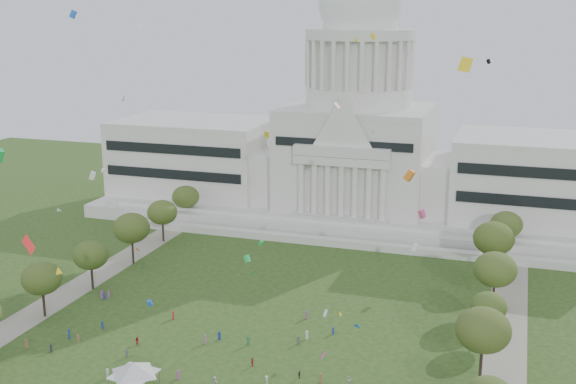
# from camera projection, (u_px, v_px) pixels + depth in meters

# --- Properties ---
(capitol) EXTENTS (160.00, 64.50, 91.30)m
(capitol) POSITION_uv_depth(u_px,v_px,m) (357.00, 146.00, 222.11)
(capitol) COLOR silver
(capitol) RESTS_ON ground
(path_left) EXTENTS (8.00, 160.00, 0.04)m
(path_left) POSITION_uv_depth(u_px,v_px,m) (69.00, 293.00, 164.95)
(path_left) COLOR gray
(path_left) RESTS_ON ground
(path_right) EXTENTS (8.00, 160.00, 0.04)m
(path_right) POSITION_uv_depth(u_px,v_px,m) (505.00, 353.00, 136.04)
(path_right) COLOR gray
(path_right) RESTS_ON ground
(row_tree_l_2) EXTENTS (8.42, 8.42, 11.97)m
(row_tree_l_2) POSITION_uv_depth(u_px,v_px,m) (42.00, 278.00, 150.28)
(row_tree_l_2) COLOR black
(row_tree_l_2) RESTS_ON ground
(row_tree_r_2) EXTENTS (9.55, 9.55, 13.58)m
(row_tree_r_2) POSITION_uv_depth(u_px,v_px,m) (483.00, 330.00, 123.26)
(row_tree_r_2) COLOR black
(row_tree_r_2) RESTS_ON ground
(row_tree_l_3) EXTENTS (8.12, 8.12, 11.55)m
(row_tree_l_3) POSITION_uv_depth(u_px,v_px,m) (91.00, 255.00, 165.38)
(row_tree_l_3) COLOR black
(row_tree_l_3) RESTS_ON ground
(row_tree_r_3) EXTENTS (7.01, 7.01, 9.98)m
(row_tree_r_3) POSITION_uv_depth(u_px,v_px,m) (489.00, 307.00, 139.53)
(row_tree_r_3) COLOR black
(row_tree_r_3) RESTS_ON ground
(row_tree_l_4) EXTENTS (9.29, 9.29, 13.21)m
(row_tree_l_4) POSITION_uv_depth(u_px,v_px,m) (131.00, 228.00, 182.15)
(row_tree_l_4) COLOR black
(row_tree_l_4) RESTS_ON ground
(row_tree_r_4) EXTENTS (9.19, 9.19, 13.06)m
(row_tree_r_4) POSITION_uv_depth(u_px,v_px,m) (495.00, 269.00, 153.23)
(row_tree_r_4) COLOR black
(row_tree_r_4) RESTS_ON ground
(row_tree_l_5) EXTENTS (8.33, 8.33, 11.85)m
(row_tree_l_5) POSITION_uv_depth(u_px,v_px,m) (162.00, 212.00, 199.86)
(row_tree_l_5) COLOR black
(row_tree_l_5) RESTS_ON ground
(row_tree_r_5) EXTENTS (9.82, 9.82, 13.96)m
(row_tree_r_5) POSITION_uv_depth(u_px,v_px,m) (494.00, 238.00, 172.03)
(row_tree_r_5) COLOR black
(row_tree_r_5) RESTS_ON ground
(row_tree_l_6) EXTENTS (8.19, 8.19, 11.64)m
(row_tree_l_6) POSITION_uv_depth(u_px,v_px,m) (186.00, 197.00, 217.11)
(row_tree_l_6) COLOR black
(row_tree_l_6) RESTS_ON ground
(row_tree_r_6) EXTENTS (8.42, 8.42, 11.97)m
(row_tree_r_6) POSITION_uv_depth(u_px,v_px,m) (506.00, 225.00, 188.17)
(row_tree_r_6) COLOR black
(row_tree_r_6) RESTS_ON ground
(event_tent) EXTENTS (10.13, 10.13, 5.16)m
(event_tent) POSITION_uv_depth(u_px,v_px,m) (134.00, 368.00, 121.95)
(event_tent) COLOR #4C4C4C
(event_tent) RESTS_ON ground
(person_2) EXTENTS (0.84, 0.64, 1.54)m
(person_2) POSITION_uv_depth(u_px,v_px,m) (349.00, 380.00, 124.36)
(person_2) COLOR silver
(person_2) RESTS_ON ground
(person_3) EXTENTS (1.08, 1.16, 1.62)m
(person_3) POSITION_uv_depth(u_px,v_px,m) (266.00, 380.00, 124.41)
(person_3) COLOR silver
(person_3) RESTS_ON ground
(person_4) EXTENTS (0.56, 1.00, 1.69)m
(person_4) POSITION_uv_depth(u_px,v_px,m) (252.00, 362.00, 130.67)
(person_4) COLOR #B21E1E
(person_4) RESTS_ON ground
(person_5) EXTENTS (1.72, 1.45, 1.77)m
(person_5) POSITION_uv_depth(u_px,v_px,m) (214.00, 381.00, 123.84)
(person_5) COLOR silver
(person_5) RESTS_ON ground
(person_8) EXTENTS (0.84, 0.55, 1.67)m
(person_8) POSITION_uv_depth(u_px,v_px,m) (137.00, 341.00, 139.06)
(person_8) COLOR #B21E1E
(person_8) RESTS_ON ground
(person_10) EXTENTS (0.69, 0.90, 1.37)m
(person_10) POSITION_uv_depth(u_px,v_px,m) (299.00, 374.00, 126.56)
(person_10) COLOR #26262B
(person_10) RESTS_ON ground
(distant_crowd) EXTENTS (57.68, 38.23, 1.94)m
(distant_crowd) POSITION_uv_depth(u_px,v_px,m) (175.00, 340.00, 139.52)
(distant_crowd) COLOR olive
(distant_crowd) RESTS_ON ground
(kite_swarm) EXTENTS (82.91, 105.26, 56.23)m
(kite_swarm) POSITION_uv_depth(u_px,v_px,m) (211.00, 201.00, 121.75)
(kite_swarm) COLOR black
(kite_swarm) RESTS_ON ground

